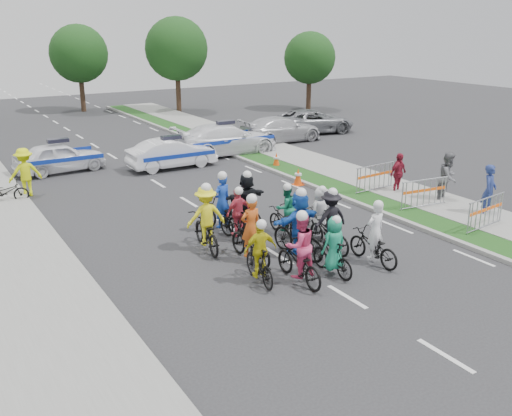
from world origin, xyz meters
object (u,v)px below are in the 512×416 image
civilian_suv (312,121)px  tree_2 (310,58)px  barrier_2 (375,179)px  rider_10 (206,224)px  barrier_0 (485,214)px  rider_1 (333,251)px  police_car_0 (60,157)px  rider_7 (320,218)px  parked_bike (5,192)px  spectator_1 (448,178)px  spectator_2 (398,174)px  rider_8 (285,216)px  marshal_hiviz (25,172)px  rider_2 (299,256)px  rider_9 (238,220)px  rider_6 (250,239)px  civilian_sedan (281,129)px  tree_4 (79,54)px  police_car_2 (226,139)px  barrier_1 (424,195)px  cone_0 (298,177)px  rider_0 (374,242)px  rider_4 (330,226)px  spectator_0 (489,191)px  police_car_1 (172,154)px  cone_1 (276,160)px  tree_1 (177,49)px  rider_5 (299,229)px  rider_12 (222,212)px  rider_11 (246,204)px

civilian_suv → tree_2: 10.38m
barrier_2 → rider_10: bearing=-167.2°
barrier_0 → tree_2: tree_2 is taller
rider_1 → police_car_0: size_ratio=0.42×
rider_7 → parked_bike: bearing=-59.6°
spectator_1 → spectator_2: spectator_1 is taller
rider_8 → marshal_hiviz: 10.54m
rider_2 → marshal_hiviz: bearing=-67.9°
rider_9 → barrier_0: (7.09, -3.33, -0.11)m
rider_6 → civilian_sedan: rider_6 is taller
rider_6 → tree_4: size_ratio=0.31×
rider_7 → rider_10: rider_10 is taller
police_car_2 → barrier_1: size_ratio=2.66×
cone_0 → tree_4: bearing=94.1°
rider_8 → rider_0: bearing=103.5°
rider_2 → rider_4: bearing=-145.5°
rider_10 → spectator_2: rider_10 is taller
spectator_0 → rider_2: bearing=163.4°
rider_2 → rider_9: size_ratio=1.13×
rider_7 → police_car_2: size_ratio=0.32×
rider_8 → police_car_1: bearing=-94.4°
cone_1 → rider_1: bearing=-116.2°
rider_4 → police_car_0: (-4.43, 13.46, -0.07)m
rider_4 → civilian_suv: size_ratio=0.38×
tree_1 → civilian_suv: bearing=-74.7°
rider_2 → tree_1: (9.52, 28.70, 3.82)m
barrier_0 → cone_0: barrier_0 is taller
rider_2 → rider_7: rider_2 is taller
rider_10 → rider_5: bearing=145.1°
barrier_2 → marshal_hiviz: bearing=150.5°
rider_5 → rider_2: bearing=45.3°
rider_10 → civilian_suv: size_ratio=0.41×
police_car_1 → civilian_sedan: civilian_sedan is taller
spectator_0 → cone_1: bearing=80.8°
rider_2 → spectator_1: 9.10m
rider_1 → cone_1: size_ratio=2.37×
rider_2 → cone_1: (6.22, 10.49, -0.38)m
police_car_0 → civilian_suv: bearing=-88.4°
rider_9 → police_car_0: size_ratio=0.44×
rider_7 → police_car_2: (3.20, 11.86, 0.11)m
civilian_sedan → civilian_suv: (3.14, 1.27, 0.01)m
tree_2 → parked_bike: bearing=-150.2°
police_car_0 → rider_2: bearing=-176.0°
rider_12 → marshal_hiviz: 8.62m
rider_10 → police_car_0: 11.68m
rider_2 → rider_12: size_ratio=0.95×
barrier_1 → rider_11: bearing=165.7°
rider_6 → police_car_1: size_ratio=0.49×
marshal_hiviz → tree_1: bearing=-131.5°
spectator_2 → rider_1: bearing=-156.6°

